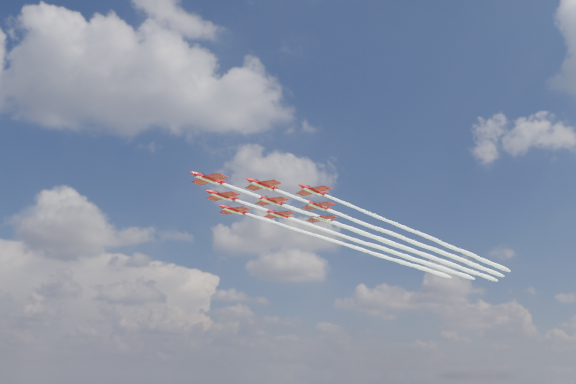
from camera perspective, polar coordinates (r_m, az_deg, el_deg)
name	(u,v)px	position (r m, az deg, el deg)	size (l,w,h in m)	color
jet_lead	(370,236)	(182.53, 8.35, -4.43)	(112.46, 99.07, 2.61)	#B90A15
jet_row2_port	(405,239)	(188.71, 11.82, -4.69)	(112.46, 99.07, 2.61)	#B90A15
jet_row2_starb	(370,245)	(195.02, 8.32, -5.31)	(112.46, 99.07, 2.61)	#B90A15
jet_row3_port	(439,242)	(195.54, 15.06, -4.91)	(112.46, 99.07, 2.61)	#B90A15
jet_row3_centre	(403,247)	(201.19, 11.58, -5.53)	(112.46, 99.07, 2.61)	#B90A15
jet_row3_starb	(370,252)	(207.55, 8.30, -6.09)	(112.46, 99.07, 2.61)	#B90A15
jet_row4_port	(434,250)	(207.96, 14.65, -5.71)	(112.46, 99.07, 2.61)	#B90A15
jet_row4_starb	(401,255)	(213.71, 11.38, -6.27)	(112.46, 99.07, 2.61)	#B90A15
jet_tail	(430,257)	(220.43, 14.27, -6.43)	(112.46, 99.07, 2.61)	#B90A15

